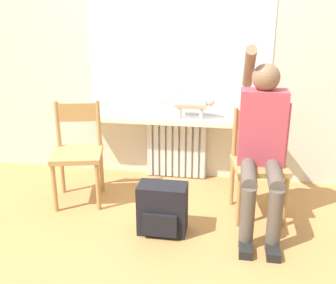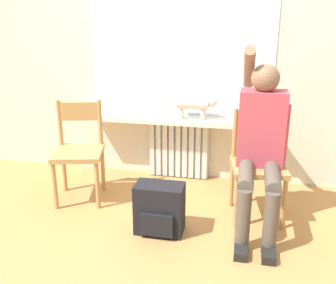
# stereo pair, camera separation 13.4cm
# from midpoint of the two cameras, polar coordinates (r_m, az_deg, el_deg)

# --- Properties ---
(ground_plane) EXTENTS (12.00, 12.00, 0.00)m
(ground_plane) POSITION_cam_midpoint_polar(r_m,az_deg,el_deg) (2.90, -3.54, -14.04)
(ground_plane) COLOR #B27F47
(wall_with_window) EXTENTS (7.00, 0.06, 2.70)m
(wall_with_window) POSITION_cam_midpoint_polar(r_m,az_deg,el_deg) (3.65, 0.47, 15.37)
(wall_with_window) COLOR beige
(wall_with_window) RESTS_ON ground_plane
(radiator) EXTENTS (0.58, 0.08, 0.57)m
(radiator) POSITION_cam_midpoint_polar(r_m,az_deg,el_deg) (3.79, 0.24, -1.02)
(radiator) COLOR silver
(radiator) RESTS_ON ground_plane
(windowsill) EXTENTS (1.74, 0.22, 0.05)m
(windowsill) POSITION_cam_midpoint_polar(r_m,az_deg,el_deg) (3.64, 0.09, 3.21)
(windowsill) COLOR white
(windowsill) RESTS_ON radiator
(window_glass) EXTENTS (1.67, 0.01, 1.39)m
(window_glass) POSITION_cam_midpoint_polar(r_m,az_deg,el_deg) (3.62, 0.38, 14.75)
(window_glass) COLOR white
(window_glass) RESTS_ON windowsill
(chair_left) EXTENTS (0.48, 0.48, 0.84)m
(chair_left) POSITION_cam_midpoint_polar(r_m,az_deg,el_deg) (3.38, -14.06, -1.28)
(chair_left) COLOR #B2844C
(chair_left) RESTS_ON ground_plane
(chair_right) EXTENTS (0.45, 0.45, 0.84)m
(chair_right) POSITION_cam_midpoint_polar(r_m,az_deg,el_deg) (3.12, 11.78, -2.83)
(chair_right) COLOR #B2844C
(chair_right) RESTS_ON ground_plane
(person) EXTENTS (0.36, 1.04, 1.34)m
(person) POSITION_cam_midpoint_polar(r_m,az_deg,el_deg) (2.93, 12.27, 0.37)
(person) COLOR brown
(person) RESTS_ON ground_plane
(cat) EXTENTS (0.51, 0.12, 0.24)m
(cat) POSITION_cam_midpoint_polar(r_m,az_deg,el_deg) (3.56, 2.61, 5.65)
(cat) COLOR silver
(cat) RESTS_ON windowsill
(backpack) EXTENTS (0.35, 0.23, 0.38)m
(backpack) POSITION_cam_midpoint_polar(r_m,az_deg,el_deg) (2.90, -2.14, -9.73)
(backpack) COLOR black
(backpack) RESTS_ON ground_plane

